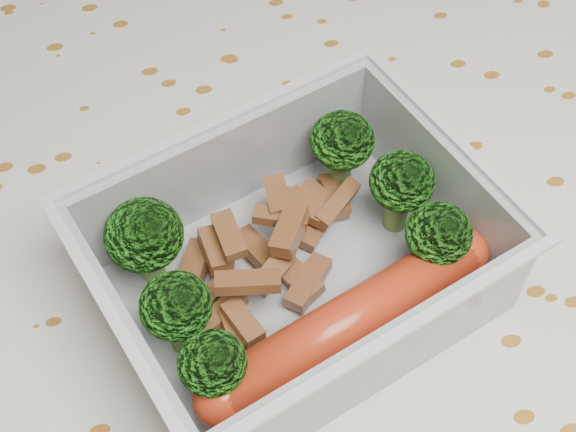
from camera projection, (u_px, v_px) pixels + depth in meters
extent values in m
cube|color=brown|center=(295.00, 261.00, 0.42)|extent=(1.40, 0.90, 0.04)
cube|color=silver|center=(296.00, 237.00, 0.40)|extent=(1.46, 0.96, 0.01)
cube|color=silver|center=(295.00, 289.00, 0.38)|extent=(0.19, 0.17, 0.00)
cube|color=silver|center=(227.00, 167.00, 0.38)|extent=(0.16, 0.05, 0.05)
cube|color=silver|center=(376.00, 362.00, 0.32)|extent=(0.16, 0.05, 0.05)
cube|color=silver|center=(436.00, 180.00, 0.38)|extent=(0.04, 0.11, 0.05)
cube|color=silver|center=(134.00, 344.00, 0.33)|extent=(0.04, 0.11, 0.05)
cube|color=silver|center=(219.00, 122.00, 0.36)|extent=(0.16, 0.06, 0.00)
cube|color=silver|center=(390.00, 339.00, 0.30)|extent=(0.16, 0.06, 0.00)
cube|color=silver|center=(454.00, 137.00, 0.36)|extent=(0.04, 0.12, 0.00)
cube|color=silver|center=(112.00, 316.00, 0.30)|extent=(0.04, 0.12, 0.00)
cylinder|color=#608C3F|center=(151.00, 262.00, 0.37)|extent=(0.01, 0.01, 0.02)
ellipsoid|color=#267C16|center=(144.00, 235.00, 0.35)|extent=(0.04, 0.04, 0.03)
cylinder|color=#608C3F|center=(340.00, 169.00, 0.40)|extent=(0.01, 0.01, 0.02)
ellipsoid|color=#267C16|center=(342.00, 140.00, 0.38)|extent=(0.03, 0.03, 0.03)
cylinder|color=#608C3F|center=(182.00, 330.00, 0.35)|extent=(0.01, 0.01, 0.02)
ellipsoid|color=#267C16|center=(176.00, 306.00, 0.33)|extent=(0.03, 0.03, 0.03)
cylinder|color=#608C3F|center=(397.00, 210.00, 0.39)|extent=(0.01, 0.01, 0.02)
ellipsoid|color=#267C16|center=(402.00, 181.00, 0.37)|extent=(0.03, 0.03, 0.03)
cylinder|color=#608C3F|center=(216.00, 386.00, 0.33)|extent=(0.01, 0.01, 0.02)
ellipsoid|color=#267C16|center=(212.00, 363.00, 0.31)|extent=(0.03, 0.03, 0.02)
cylinder|color=#608C3F|center=(431.00, 261.00, 0.37)|extent=(0.01, 0.01, 0.02)
ellipsoid|color=#267C16|center=(439.00, 234.00, 0.35)|extent=(0.03, 0.03, 0.03)
cube|color=brown|center=(243.00, 322.00, 0.35)|extent=(0.02, 0.02, 0.01)
cube|color=brown|center=(272.00, 273.00, 0.36)|extent=(0.02, 0.02, 0.01)
cube|color=brown|center=(301.00, 206.00, 0.38)|extent=(0.03, 0.03, 0.01)
cube|color=brown|center=(308.00, 282.00, 0.37)|extent=(0.03, 0.03, 0.01)
cube|color=brown|center=(215.00, 249.00, 0.37)|extent=(0.01, 0.02, 0.01)
cube|color=brown|center=(289.00, 231.00, 0.36)|extent=(0.02, 0.03, 0.01)
cube|color=brown|center=(333.00, 196.00, 0.40)|extent=(0.01, 0.03, 0.01)
cube|color=brown|center=(337.00, 204.00, 0.39)|extent=(0.03, 0.03, 0.01)
cube|color=brown|center=(300.00, 280.00, 0.37)|extent=(0.02, 0.02, 0.01)
cube|color=brown|center=(237.00, 329.00, 0.35)|extent=(0.01, 0.02, 0.01)
cube|color=brown|center=(248.00, 282.00, 0.35)|extent=(0.03, 0.02, 0.01)
cube|color=brown|center=(214.00, 294.00, 0.37)|extent=(0.03, 0.02, 0.01)
cube|color=brown|center=(259.00, 252.00, 0.38)|extent=(0.02, 0.03, 0.01)
cube|color=brown|center=(229.00, 235.00, 0.36)|extent=(0.01, 0.03, 0.01)
cube|color=brown|center=(318.00, 199.00, 0.40)|extent=(0.02, 0.02, 0.01)
cube|color=brown|center=(278.00, 195.00, 0.38)|extent=(0.01, 0.02, 0.01)
cube|color=brown|center=(221.00, 313.00, 0.36)|extent=(0.03, 0.02, 0.01)
cube|color=brown|center=(281.00, 217.00, 0.37)|extent=(0.03, 0.02, 0.01)
cube|color=brown|center=(303.00, 205.00, 0.39)|extent=(0.02, 0.02, 0.01)
cube|color=brown|center=(318.00, 225.00, 0.39)|extent=(0.03, 0.03, 0.01)
cube|color=brown|center=(196.00, 262.00, 0.37)|extent=(0.02, 0.03, 0.01)
cylinder|color=red|center=(349.00, 322.00, 0.34)|extent=(0.13, 0.06, 0.02)
sphere|color=red|center=(462.00, 254.00, 0.36)|extent=(0.02, 0.02, 0.02)
sphere|color=red|center=(222.00, 399.00, 0.32)|extent=(0.02, 0.02, 0.02)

